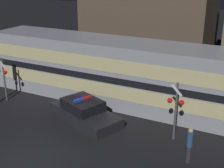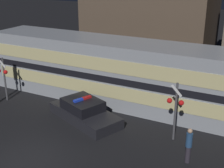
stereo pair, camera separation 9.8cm
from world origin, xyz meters
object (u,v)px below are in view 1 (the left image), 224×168
train (137,75)px  police_car (84,112)px  pedestrian (189,145)px  crossing_signal_near (176,106)px

train → police_car: (-1.83, -3.22, -1.52)m
pedestrian → crossing_signal_near: crossing_signal_near is taller
police_car → train: bearing=82.2°
train → police_car: size_ratio=4.16×
pedestrian → train: bearing=134.0°
crossing_signal_near → police_car: bearing=-178.6°
train → police_car: bearing=-119.7°
pedestrian → crossing_signal_near: size_ratio=0.55×
police_car → crossing_signal_near: (5.17, 0.13, 1.38)m
pedestrian → crossing_signal_near: bearing=126.1°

